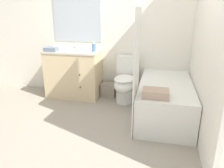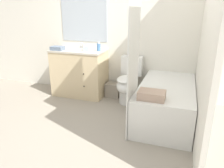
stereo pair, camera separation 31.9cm
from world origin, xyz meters
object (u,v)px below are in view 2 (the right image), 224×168
object	(u,v)px
wastebasket	(113,90)
soap_dispenser	(99,47)
toilet	(128,82)
bath_towel_folded	(152,95)
tissue_box	(88,48)
sink_faucet	(83,46)
vanity_cabinet	(80,72)
bathtub	(166,102)
hand_towel_folded	(58,48)

from	to	relation	value
wastebasket	soap_dispenser	size ratio (longest dim) A/B	1.64
toilet	bath_towel_folded	size ratio (longest dim) A/B	2.40
tissue_box	bath_towel_folded	distance (m)	1.68
sink_faucet	wastebasket	distance (m)	1.00
vanity_cabinet	soap_dispenser	xyz separation A→B (m)	(0.40, -0.01, 0.49)
sink_faucet	tissue_box	distance (m)	0.31
vanity_cabinet	sink_faucet	xyz separation A→B (m)	(-0.00, 0.20, 0.45)
vanity_cabinet	bath_towel_folded	xyz separation A→B (m)	(1.50, -1.06, 0.13)
vanity_cabinet	wastebasket	size ratio (longest dim) A/B	3.72
bathtub	wastebasket	distance (m)	1.17
toilet	hand_towel_folded	world-z (taller)	hand_towel_folded
toilet	hand_towel_folded	bearing A→B (deg)	-176.80
toilet	vanity_cabinet	bearing A→B (deg)	174.92
vanity_cabinet	tissue_box	size ratio (longest dim) A/B	6.65
vanity_cabinet	bath_towel_folded	size ratio (longest dim) A/B	3.02
toilet	soap_dispenser	size ratio (longest dim) A/B	4.86
bath_towel_folded	toilet	bearing A→B (deg)	118.97
bath_towel_folded	wastebasket	bearing A→B (deg)	127.19
tissue_box	hand_towel_folded	size ratio (longest dim) A/B	0.66
wastebasket	hand_towel_folded	size ratio (longest dim) A/B	1.18
wastebasket	vanity_cabinet	bearing A→B (deg)	-171.55
vanity_cabinet	wastebasket	bearing A→B (deg)	8.45
wastebasket	bath_towel_folded	world-z (taller)	bath_towel_folded
bathtub	bath_towel_folded	world-z (taller)	bath_towel_folded
bathtub	bath_towel_folded	bearing A→B (deg)	-103.57
hand_towel_folded	bathtub	bearing A→B (deg)	-9.29
bathtub	sink_faucet	bearing A→B (deg)	157.46
bathtub	soap_dispenser	size ratio (longest dim) A/B	9.41
vanity_cabinet	bathtub	distance (m)	1.72
wastebasket	hand_towel_folded	distance (m)	1.26
bathtub	tissue_box	world-z (taller)	tissue_box
tissue_box	soap_dispenser	bearing A→B (deg)	8.56
soap_dispenser	bath_towel_folded	world-z (taller)	soap_dispenser
wastebasket	bathtub	bearing A→B (deg)	-29.60
hand_towel_folded	bath_towel_folded	distance (m)	2.07
vanity_cabinet	soap_dispenser	size ratio (longest dim) A/B	6.11
toilet	bathtub	bearing A→B (deg)	-30.32
sink_faucet	toilet	bearing A→B (deg)	-16.48
hand_towel_folded	sink_faucet	bearing A→B (deg)	46.76
toilet	wastebasket	xyz separation A→B (m)	(-0.34, 0.18, -0.24)
sink_faucet	hand_towel_folded	bearing A→B (deg)	-133.24
sink_faucet	tissue_box	size ratio (longest dim) A/B	0.97
sink_faucet	toilet	world-z (taller)	sink_faucet
bathtub	bath_towel_folded	size ratio (longest dim) A/B	4.66
tissue_box	soap_dispenser	xyz separation A→B (m)	(0.20, 0.03, 0.03)
vanity_cabinet	bath_towel_folded	world-z (taller)	vanity_cabinet
vanity_cabinet	bath_towel_folded	bearing A→B (deg)	-35.17
tissue_box	hand_towel_folded	world-z (taller)	tissue_box
vanity_cabinet	hand_towel_folded	bearing A→B (deg)	-154.79
wastebasket	tissue_box	distance (m)	0.90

